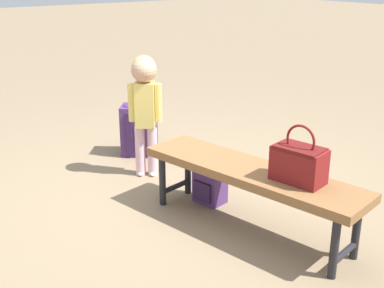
% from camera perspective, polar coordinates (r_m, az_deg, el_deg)
% --- Properties ---
extents(ground_plane, '(40.00, 40.00, 0.00)m').
position_cam_1_polar(ground_plane, '(3.91, -1.36, -6.22)').
color(ground_plane, '#7F6B51').
rests_on(ground_plane, ground).
extents(park_bench, '(1.65, 0.69, 0.45)m').
position_cam_1_polar(park_bench, '(3.33, 6.72, -3.65)').
color(park_bench, brown).
rests_on(park_bench, ground).
extents(handbag, '(0.35, 0.24, 0.37)m').
position_cam_1_polar(handbag, '(3.11, 12.14, -2.07)').
color(handbag, maroon).
rests_on(handbag, park_bench).
extents(child_standing, '(0.21, 0.23, 1.03)m').
position_cam_1_polar(child_standing, '(4.13, -5.43, 5.38)').
color(child_standing, '#E5B2C6').
rests_on(child_standing, ground).
extents(backpack_large, '(0.39, 0.40, 0.55)m').
position_cam_1_polar(backpack_large, '(4.75, -6.08, 2.00)').
color(backpack_large, '#4C2D66').
rests_on(backpack_large, ground).
extents(backpack_small, '(0.25, 0.23, 0.38)m').
position_cam_1_polar(backpack_small, '(3.78, 2.07, -4.05)').
color(backpack_small, '#4C2D66').
rests_on(backpack_small, ground).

